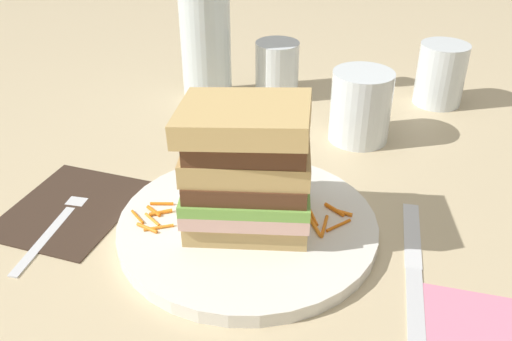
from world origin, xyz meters
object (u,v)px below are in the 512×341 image
at_px(sandwich, 246,167).
at_px(empty_tumbler_0, 441,74).
at_px(knife, 414,269).
at_px(napkin_pink, 486,330).
at_px(fork, 60,217).
at_px(water_bottle, 204,13).
at_px(main_plate, 247,226).
at_px(empty_tumbler_1, 277,70).
at_px(napkin_dark, 71,207).
at_px(juice_glass, 360,110).

relative_size(sandwich, empty_tumbler_0, 1.56).
distance_m(knife, napkin_pink, 0.08).
height_order(fork, knife, fork).
bearing_deg(water_bottle, main_plate, -61.69).
relative_size(sandwich, empty_tumbler_1, 1.68).
height_order(napkin_dark, empty_tumbler_1, empty_tumbler_1).
distance_m(sandwich, empty_tumbler_1, 0.34).
bearing_deg(knife, napkin_pink, -43.41).
height_order(juice_glass, water_bottle, water_bottle).
bearing_deg(fork, water_bottle, 84.87).
bearing_deg(fork, knife, 5.15).
distance_m(knife, empty_tumbler_0, 0.39).
xyz_separation_m(knife, water_bottle, (-0.32, 0.30, 0.13)).
bearing_deg(juice_glass, water_bottle, 164.92).
bearing_deg(empty_tumbler_1, napkin_dark, -109.99).
distance_m(knife, empty_tumbler_1, 0.41).
height_order(fork, juice_glass, juice_glass).
bearing_deg(sandwich, napkin_dark, -174.57).
height_order(water_bottle, empty_tumbler_0, water_bottle).
bearing_deg(napkin_dark, fork, -84.28).
relative_size(napkin_dark, fork, 0.88).
height_order(fork, water_bottle, water_bottle).
relative_size(fork, water_bottle, 0.59).
height_order(main_plate, empty_tumbler_1, empty_tumbler_1).
xyz_separation_m(sandwich, napkin_pink, (0.22, -0.07, -0.08)).
xyz_separation_m(napkin_dark, fork, (0.00, -0.02, 0.00)).
height_order(knife, empty_tumbler_1, empty_tumbler_1).
xyz_separation_m(main_plate, water_bottle, (-0.16, 0.29, 0.12)).
relative_size(knife, juice_glass, 2.20).
xyz_separation_m(juice_glass, napkin_pink, (0.15, -0.30, -0.04)).
xyz_separation_m(main_plate, empty_tumbler_0, (0.17, 0.38, 0.04)).
relative_size(napkin_dark, napkin_pink, 1.48).
height_order(empty_tumbler_0, napkin_pink, empty_tumbler_0).
relative_size(empty_tumbler_0, napkin_pink, 0.89).
distance_m(fork, empty_tumbler_0, 0.55).
height_order(sandwich, napkin_dark, sandwich).
xyz_separation_m(water_bottle, empty_tumbler_1, (0.10, 0.04, -0.09)).
relative_size(empty_tumbler_0, empty_tumbler_1, 1.08).
distance_m(sandwich, fork, 0.21).
bearing_deg(water_bottle, napkin_pink, -43.34).
xyz_separation_m(fork, napkin_pink, (0.41, -0.03, -0.00)).
bearing_deg(main_plate, empty_tumbler_0, 65.97).
bearing_deg(empty_tumbler_1, juice_glass, -36.28).
height_order(juice_glass, napkin_pink, juice_glass).
bearing_deg(main_plate, napkin_dark, -174.30).
distance_m(juice_glass, napkin_pink, 0.34).
height_order(juice_glass, empty_tumbler_1, juice_glass).
bearing_deg(juice_glass, knife, -69.83).
height_order(napkin_dark, knife, same).
bearing_deg(main_plate, sandwich, -116.98).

